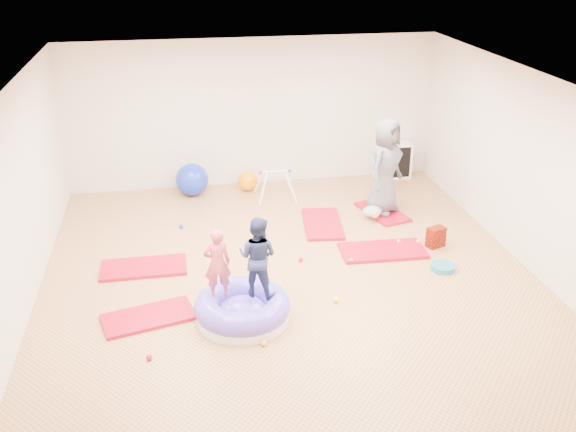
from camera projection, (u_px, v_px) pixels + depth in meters
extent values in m
cube|color=tan|center=(292.00, 282.00, 9.09)|extent=(7.00, 8.00, 0.01)
cube|color=white|center=(292.00, 86.00, 7.94)|extent=(7.00, 8.00, 0.01)
cube|color=beige|center=(253.00, 113.00, 12.10)|extent=(7.00, 0.01, 2.80)
cube|color=beige|center=(388.00, 382.00, 4.92)|extent=(7.00, 0.01, 2.80)
cube|color=beige|center=(15.00, 210.00, 7.94)|extent=(0.01, 8.00, 2.80)
cube|color=beige|center=(534.00, 174.00, 9.08)|extent=(0.01, 8.00, 2.80)
cube|color=#A10A10|center=(149.00, 317.00, 8.23)|extent=(1.26, 0.84, 0.05)
cube|color=#A10A10|center=(144.00, 267.00, 9.43)|extent=(1.24, 0.62, 0.05)
cube|color=#A10A10|center=(323.00, 224.00, 10.83)|extent=(0.76, 1.30, 0.05)
cube|color=#A10A10|center=(383.00, 251.00, 9.92)|extent=(1.32, 0.70, 0.05)
cube|color=#A10A10|center=(382.00, 212.00, 11.29)|extent=(0.79, 1.18, 0.04)
cylinder|color=white|center=(243.00, 314.00, 8.21)|extent=(1.19, 1.19, 0.13)
torus|color=#604ADE|center=(242.00, 306.00, 8.16)|extent=(1.23, 1.23, 0.33)
ellipsoid|color=#604ADE|center=(243.00, 311.00, 8.19)|extent=(0.66, 0.66, 0.29)
imported|color=#D14953|center=(217.00, 260.00, 7.95)|extent=(0.36, 0.25, 0.94)
imported|color=navy|center=(258.00, 253.00, 7.98)|extent=(0.65, 0.61, 1.07)
imported|color=#585861|center=(385.00, 166.00, 10.93)|extent=(0.96, 0.94, 1.67)
ellipsoid|color=#9BB3DB|center=(372.00, 211.00, 11.02)|extent=(0.34, 0.22, 0.19)
sphere|color=tan|center=(375.00, 214.00, 10.87)|extent=(0.16, 0.16, 0.16)
sphere|color=yellow|center=(336.00, 300.00, 8.59)|extent=(0.07, 0.07, 0.07)
sphere|color=red|center=(301.00, 259.00, 9.64)|extent=(0.07, 0.07, 0.07)
sphere|color=yellow|center=(399.00, 242.00, 10.18)|extent=(0.07, 0.07, 0.07)
sphere|color=yellow|center=(264.00, 343.00, 7.69)|extent=(0.07, 0.07, 0.07)
sphere|color=yellow|center=(418.00, 242.00, 10.17)|extent=(0.07, 0.07, 0.07)
sphere|color=#162FBF|center=(181.00, 226.00, 10.71)|extent=(0.07, 0.07, 0.07)
sphere|color=red|center=(149.00, 357.00, 7.44)|extent=(0.07, 0.07, 0.07)
sphere|color=yellow|center=(351.00, 261.00, 9.61)|extent=(0.07, 0.07, 0.07)
sphere|color=#162FBF|center=(192.00, 180.00, 11.95)|extent=(0.61, 0.61, 0.61)
sphere|color=#FF9001|center=(248.00, 181.00, 12.21)|extent=(0.37, 0.37, 0.37)
cylinder|color=white|center=(263.00, 189.00, 11.53)|extent=(0.21, 0.21, 0.55)
cylinder|color=white|center=(260.00, 180.00, 11.95)|extent=(0.21, 0.21, 0.55)
cylinder|color=white|center=(291.00, 188.00, 11.61)|extent=(0.21, 0.21, 0.55)
cylinder|color=white|center=(287.00, 178.00, 12.04)|extent=(0.21, 0.21, 0.55)
cylinder|color=white|center=(275.00, 172.00, 11.69)|extent=(0.53, 0.03, 0.03)
sphere|color=red|center=(261.00, 172.00, 11.64)|extent=(0.06, 0.06, 0.06)
sphere|color=#162FBF|center=(289.00, 171.00, 11.73)|extent=(0.06, 0.06, 0.06)
cube|color=white|center=(392.00, 160.00, 12.80)|extent=(0.72, 0.35, 0.72)
cube|color=black|center=(395.00, 163.00, 12.65)|extent=(0.62, 0.02, 0.62)
cube|color=white|center=(393.00, 161.00, 12.75)|extent=(0.02, 0.24, 0.63)
cube|color=white|center=(393.00, 161.00, 12.75)|extent=(0.63, 0.24, 0.02)
cylinder|color=teal|center=(443.00, 267.00, 9.41)|extent=(0.36, 0.36, 0.08)
cube|color=#B31C03|center=(436.00, 237.00, 10.05)|extent=(0.32, 0.26, 0.32)
cylinder|color=yellow|center=(253.00, 333.00, 7.92)|extent=(0.21, 0.21, 0.03)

